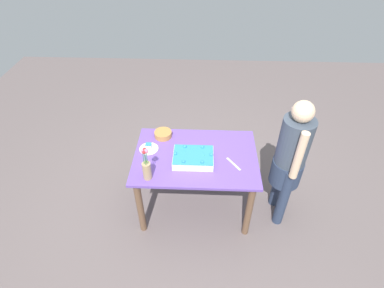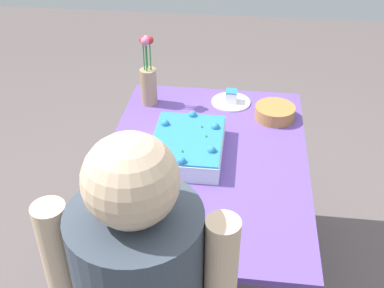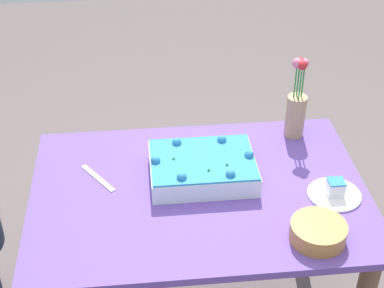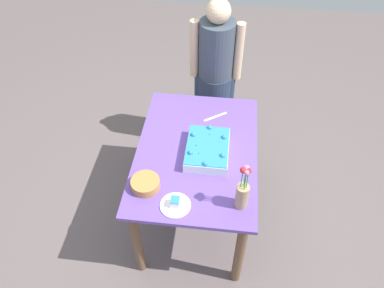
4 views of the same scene
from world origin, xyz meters
TOP-DOWN VIEW (x-y plane):
  - dining_table at (0.00, 0.00)m, footprint 1.26×0.87m
  - sheet_cake at (0.02, 0.08)m, footprint 0.40×0.30m
  - serving_plate_with_slice at (0.49, -0.08)m, footprint 0.20×0.20m
  - cake_knife at (-0.38, 0.11)m, footprint 0.14×0.18m
  - flower_vase at (0.44, 0.33)m, footprint 0.08×0.08m
  - fruit_bowl at (0.37, -0.30)m, footprint 0.19×0.19m

SIDE VIEW (x-z plane):
  - dining_table at x=0.00m, z-range 0.25..1.03m
  - cake_knife at x=-0.38m, z-range 0.78..0.78m
  - serving_plate_with_slice at x=0.49m, z-range 0.76..0.83m
  - fruit_bowl at x=0.37m, z-range 0.78..0.84m
  - sheet_cake at x=0.02m, z-range 0.77..0.88m
  - flower_vase at x=0.44m, z-range 0.73..1.09m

